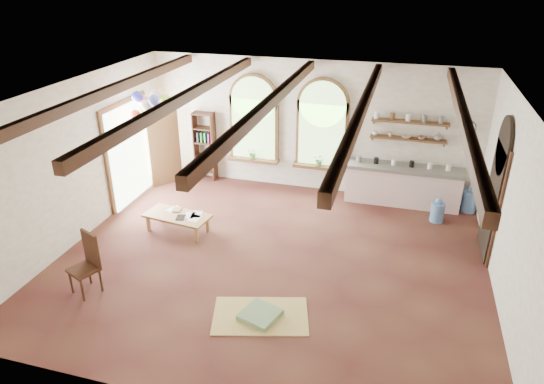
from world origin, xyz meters
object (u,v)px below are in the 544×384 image
(coffee_table, at_px, (177,217))
(side_chair, at_px, (86,276))
(balloon_cluster, at_px, (150,105))
(kitchen_counter, at_px, (402,185))

(coffee_table, relative_size, side_chair, 1.32)
(coffee_table, distance_m, balloon_cluster, 2.57)
(kitchen_counter, relative_size, balloon_cluster, 2.32)
(balloon_cluster, bearing_deg, coffee_table, -49.24)
(kitchen_counter, bearing_deg, balloon_cluster, -165.62)
(kitchen_counter, relative_size, coffee_table, 1.84)
(coffee_table, xyz_separation_m, side_chair, (-0.59, -2.33, -0.03))
(side_chair, distance_m, balloon_cluster, 4.12)
(side_chair, height_order, balloon_cluster, balloon_cluster)
(balloon_cluster, bearing_deg, kitchen_counter, 14.38)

